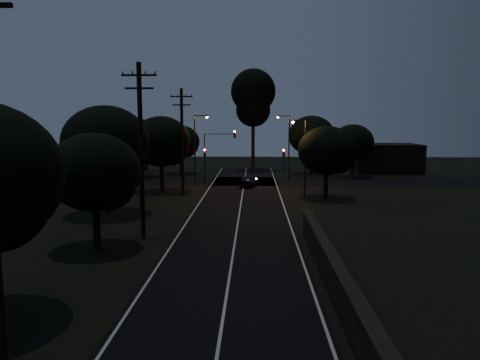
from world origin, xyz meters
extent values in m
plane|color=black|center=(0.00, 0.00, 0.00)|extent=(160.00, 160.00, 0.00)
cube|color=black|center=(0.00, 22.00, 0.01)|extent=(8.00, 70.00, 0.02)
cube|color=black|center=(0.00, 42.00, 0.01)|extent=(60.00, 8.00, 0.02)
cube|color=beige|center=(0.00, 22.00, 0.03)|extent=(0.12, 70.00, 0.01)
cube|color=beige|center=(-3.75, 22.00, 0.03)|extent=(0.12, 70.00, 0.01)
cube|color=beige|center=(3.75, 22.00, 0.03)|extent=(0.12, 70.00, 0.01)
cube|color=black|center=(4.60, 3.00, 0.75)|extent=(0.40, 26.00, 1.50)
cube|color=black|center=(4.60, 3.00, 1.55)|extent=(0.55, 26.00, 0.10)
cube|color=black|center=(8.00, 3.00, 0.60)|extent=(6.50, 26.00, 1.20)
cylinder|color=black|center=(-6.00, 15.00, 5.50)|extent=(0.30, 0.30, 11.00)
cube|color=black|center=(-6.00, 15.00, 10.20)|extent=(2.20, 0.12, 0.12)
cube|color=black|center=(-6.00, 15.00, 9.40)|extent=(1.80, 0.12, 0.12)
cylinder|color=black|center=(-6.00, 32.00, 5.25)|extent=(0.30, 0.30, 10.50)
cube|color=black|center=(-6.00, 32.00, 9.70)|extent=(2.20, 0.12, 0.12)
cube|color=black|center=(-6.00, 32.00, 8.90)|extent=(1.80, 0.12, 0.12)
cylinder|color=black|center=(-8.00, 12.00, 1.25)|extent=(0.44, 0.44, 2.50)
ellipsoid|color=black|center=(-8.00, 12.00, 4.48)|extent=(5.30, 5.30, 4.51)
sphere|color=black|center=(-7.07, 11.47, 3.95)|extent=(3.18, 3.18, 3.18)
cylinder|color=black|center=(-10.50, 22.00, 1.57)|extent=(0.44, 0.44, 3.15)
ellipsoid|color=black|center=(-10.50, 22.00, 5.70)|extent=(6.80, 6.80, 5.78)
sphere|color=black|center=(-9.31, 21.32, 5.02)|extent=(4.08, 4.08, 4.08)
cylinder|color=black|center=(-8.50, 34.00, 1.45)|extent=(0.44, 0.44, 2.89)
ellipsoid|color=black|center=(-8.50, 34.00, 5.21)|extent=(6.17, 6.17, 5.25)
sphere|color=black|center=(-7.42, 33.38, 4.59)|extent=(3.70, 3.70, 3.70)
cylinder|color=black|center=(-9.00, 50.00, 1.23)|extent=(0.44, 0.44, 2.46)
ellipsoid|color=black|center=(-9.00, 50.00, 4.44)|extent=(5.27, 5.27, 4.48)
sphere|color=black|center=(-8.08, 49.47, 3.91)|extent=(3.16, 3.16, 3.16)
cylinder|color=black|center=(-14.00, 46.00, 1.42)|extent=(0.44, 0.44, 2.84)
ellipsoid|color=black|center=(-14.00, 46.00, 5.08)|extent=(5.98, 5.98, 5.08)
sphere|color=black|center=(-12.95, 45.40, 4.48)|extent=(3.59, 3.59, 3.59)
cylinder|color=black|center=(9.00, 50.00, 1.47)|extent=(0.44, 0.44, 2.94)
ellipsoid|color=black|center=(9.00, 50.00, 5.31)|extent=(6.33, 6.33, 5.38)
sphere|color=black|center=(10.11, 49.37, 4.68)|extent=(3.80, 3.80, 3.80)
cylinder|color=black|center=(14.00, 47.00, 1.27)|extent=(0.44, 0.44, 2.53)
ellipsoid|color=black|center=(14.00, 47.00, 4.56)|extent=(5.41, 5.41, 4.60)
sphere|color=black|center=(14.95, 46.46, 4.02)|extent=(3.24, 3.24, 3.24)
cylinder|color=black|center=(8.00, 30.00, 1.28)|extent=(0.44, 0.44, 2.55)
ellipsoid|color=black|center=(8.00, 30.00, 4.59)|extent=(5.42, 5.42, 4.61)
sphere|color=black|center=(8.95, 29.46, 4.04)|extent=(3.25, 3.25, 3.25)
cylinder|color=black|center=(1.00, 55.00, 4.08)|extent=(0.50, 0.50, 8.16)
sphere|color=black|center=(1.00, 55.00, 11.57)|extent=(6.53, 6.53, 6.53)
sphere|color=black|center=(1.00, 55.00, 8.90)|extent=(5.04, 5.04, 5.04)
cube|color=black|center=(-20.00, 52.00, 2.20)|extent=(10.00, 8.00, 4.40)
cube|color=black|center=(20.00, 53.00, 2.00)|extent=(9.00, 7.00, 4.00)
cylinder|color=black|center=(-4.60, 40.00, 1.60)|extent=(0.12, 0.12, 3.20)
cube|color=black|center=(-4.60, 40.00, 3.65)|extent=(0.28, 0.22, 0.90)
sphere|color=#FF0705|center=(-4.60, 39.87, 3.95)|extent=(0.22, 0.22, 0.22)
cylinder|color=black|center=(4.60, 40.00, 1.60)|extent=(0.12, 0.12, 3.20)
cube|color=black|center=(4.60, 40.00, 3.65)|extent=(0.28, 0.22, 0.90)
sphere|color=#FF0705|center=(4.60, 39.87, 3.95)|extent=(0.22, 0.22, 0.22)
cylinder|color=black|center=(-4.60, 40.00, 2.50)|extent=(0.12, 0.12, 5.00)
cube|color=black|center=(-1.10, 40.00, 5.80)|extent=(0.28, 0.22, 0.90)
sphere|color=#FF0705|center=(-1.10, 39.87, 6.10)|extent=(0.22, 0.22, 0.22)
cube|color=black|center=(-2.85, 40.00, 5.80)|extent=(3.50, 0.08, 0.08)
cylinder|color=black|center=(-5.50, 38.00, 4.00)|extent=(0.16, 0.16, 8.00)
cube|color=black|center=(-4.80, 38.00, 7.90)|extent=(1.40, 0.10, 0.10)
cube|color=black|center=(-4.10, 38.00, 7.85)|extent=(0.35, 0.22, 0.12)
sphere|color=orange|center=(-4.10, 38.00, 7.75)|extent=(0.26, 0.26, 0.26)
cylinder|color=black|center=(5.50, 44.00, 4.00)|extent=(0.16, 0.16, 8.00)
cube|color=black|center=(4.80, 44.00, 7.90)|extent=(1.40, 0.10, 0.10)
cube|color=black|center=(4.10, 44.00, 7.85)|extent=(0.35, 0.22, 0.12)
sphere|color=orange|center=(4.10, 44.00, 7.75)|extent=(0.26, 0.26, 0.26)
cylinder|color=black|center=(6.00, 30.00, 3.75)|extent=(0.16, 0.16, 7.50)
cube|color=black|center=(5.40, 30.00, 7.40)|extent=(1.20, 0.10, 0.10)
cube|color=black|center=(4.80, 30.00, 7.35)|extent=(0.35, 0.22, 0.12)
sphere|color=orange|center=(4.80, 30.00, 7.25)|extent=(0.26, 0.26, 0.26)
imported|color=black|center=(0.51, 37.51, 0.64)|extent=(2.16, 3.98, 1.28)
camera|label=1|loc=(1.15, -14.33, 7.48)|focal=35.00mm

